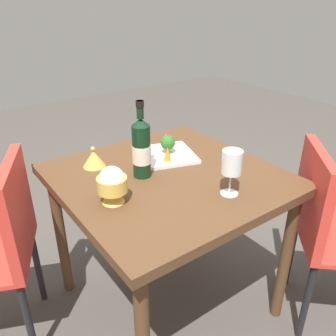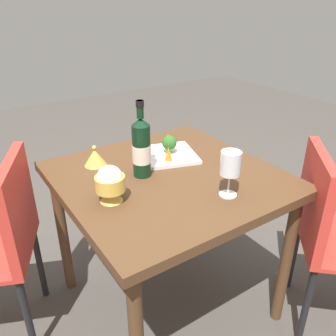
% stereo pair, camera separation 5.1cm
% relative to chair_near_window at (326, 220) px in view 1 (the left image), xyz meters
% --- Properties ---
extents(ground_plane, '(8.00, 8.00, 0.00)m').
position_rel_chair_near_window_xyz_m(ground_plane, '(0.45, 0.53, -0.53)').
color(ground_plane, '#4C4742').
extents(dining_table, '(0.88, 0.88, 0.73)m').
position_rel_chair_near_window_xyz_m(dining_table, '(0.45, 0.53, 0.11)').
color(dining_table, brown).
rests_on(dining_table, ground_plane).
extents(chair_near_window, '(0.57, 0.57, 0.85)m').
position_rel_chair_near_window_xyz_m(chair_near_window, '(0.00, 0.00, 0.00)').
color(chair_near_window, red).
rests_on(chair_near_window, ground_plane).
extents(chair_by_wall, '(0.53, 0.53, 0.85)m').
position_rel_chair_near_window_xyz_m(chair_by_wall, '(0.70, 1.17, 0.00)').
color(chair_by_wall, red).
rests_on(chair_by_wall, ground_plane).
extents(wine_bottle, '(0.08, 0.08, 0.32)m').
position_rel_chair_near_window_xyz_m(wine_bottle, '(0.50, 0.62, 0.32)').
color(wine_bottle, black).
rests_on(wine_bottle, dining_table).
extents(wine_glass, '(0.08, 0.08, 0.18)m').
position_rel_chair_near_window_xyz_m(wine_glass, '(0.18, 0.43, 0.33)').
color(wine_glass, white).
rests_on(wine_glass, dining_table).
extents(rice_bowl, '(0.11, 0.11, 0.14)m').
position_rel_chair_near_window_xyz_m(rice_bowl, '(0.39, 0.82, 0.27)').
color(rice_bowl, gold).
rests_on(rice_bowl, dining_table).
extents(rice_bowl_lid, '(0.10, 0.10, 0.09)m').
position_rel_chair_near_window_xyz_m(rice_bowl_lid, '(0.70, 0.74, 0.24)').
color(rice_bowl_lid, gold).
rests_on(rice_bowl_lid, dining_table).
extents(serving_plate, '(0.31, 0.31, 0.02)m').
position_rel_chair_near_window_xyz_m(serving_plate, '(0.60, 0.43, 0.21)').
color(serving_plate, white).
rests_on(serving_plate, dining_table).
extents(broccoli_floret, '(0.07, 0.07, 0.09)m').
position_rel_chair_near_window_xyz_m(broccoli_floret, '(0.60, 0.42, 0.26)').
color(broccoli_floret, '#729E4C').
rests_on(broccoli_floret, serving_plate).
extents(carrot_garnish_left, '(0.03, 0.03, 0.06)m').
position_rel_chair_near_window_xyz_m(carrot_garnish_left, '(0.53, 0.47, 0.25)').
color(carrot_garnish_left, orange).
rests_on(carrot_garnish_left, serving_plate).
extents(carrot_garnish_right, '(0.04, 0.04, 0.07)m').
position_rel_chair_near_window_xyz_m(carrot_garnish_right, '(0.66, 0.38, 0.25)').
color(carrot_garnish_right, orange).
rests_on(carrot_garnish_right, serving_plate).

